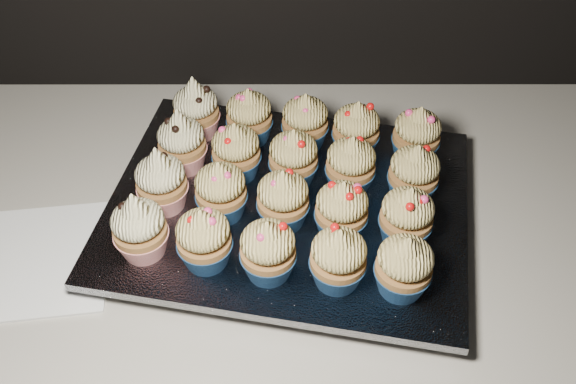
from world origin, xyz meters
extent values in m
cube|color=beige|center=(0.00, 1.70, 0.88)|extent=(2.44, 0.64, 0.04)
cube|color=white|center=(-0.27, 1.64, 0.90)|extent=(0.19, 0.19, 0.00)
cube|color=black|center=(0.03, 1.71, 0.91)|extent=(0.46, 0.38, 0.02)
cube|color=silver|center=(0.03, 1.71, 0.93)|extent=(0.50, 0.42, 0.01)
cone|color=red|center=(-0.13, 1.63, 0.95)|extent=(0.06, 0.06, 0.03)
ellipsoid|color=#F8EBAE|center=(-0.13, 1.63, 0.99)|extent=(0.06, 0.06, 0.04)
cone|color=#F8EBAE|center=(-0.13, 1.63, 1.02)|extent=(0.03, 0.03, 0.03)
cone|color=navy|center=(-0.06, 1.61, 0.95)|extent=(0.06, 0.06, 0.03)
ellipsoid|color=#E3C872|center=(-0.06, 1.61, 0.99)|extent=(0.06, 0.06, 0.04)
cone|color=#E3C872|center=(-0.06, 1.61, 1.01)|extent=(0.03, 0.03, 0.02)
cone|color=navy|center=(0.01, 1.60, 0.95)|extent=(0.06, 0.06, 0.03)
ellipsoid|color=#E3C872|center=(0.01, 1.60, 0.99)|extent=(0.06, 0.06, 0.04)
cone|color=#E3C872|center=(0.01, 1.60, 1.01)|extent=(0.03, 0.03, 0.02)
cone|color=navy|center=(0.09, 1.59, 0.95)|extent=(0.06, 0.06, 0.03)
ellipsoid|color=#E3C872|center=(0.09, 1.59, 0.99)|extent=(0.06, 0.06, 0.04)
cone|color=#E3C872|center=(0.09, 1.59, 1.01)|extent=(0.03, 0.03, 0.02)
cone|color=navy|center=(0.16, 1.57, 0.95)|extent=(0.06, 0.06, 0.03)
ellipsoid|color=#E3C872|center=(0.16, 1.57, 0.99)|extent=(0.06, 0.06, 0.04)
cone|color=#E3C872|center=(0.16, 1.57, 1.01)|extent=(0.03, 0.03, 0.02)
cone|color=red|center=(-0.12, 1.70, 0.95)|extent=(0.06, 0.06, 0.03)
ellipsoid|color=#F8EBAE|center=(-0.12, 1.70, 0.99)|extent=(0.06, 0.06, 0.04)
cone|color=#F8EBAE|center=(-0.12, 1.70, 1.02)|extent=(0.03, 0.03, 0.03)
cone|color=navy|center=(-0.05, 1.69, 0.95)|extent=(0.06, 0.06, 0.03)
ellipsoid|color=#E3C872|center=(-0.05, 1.69, 0.99)|extent=(0.06, 0.06, 0.04)
cone|color=#E3C872|center=(-0.05, 1.69, 1.01)|extent=(0.03, 0.03, 0.02)
cone|color=navy|center=(0.03, 1.67, 0.95)|extent=(0.06, 0.06, 0.03)
ellipsoid|color=#E3C872|center=(0.03, 1.67, 0.99)|extent=(0.06, 0.06, 0.04)
cone|color=#E3C872|center=(0.03, 1.67, 1.01)|extent=(0.03, 0.03, 0.02)
cone|color=navy|center=(0.09, 1.66, 0.95)|extent=(0.06, 0.06, 0.03)
ellipsoid|color=#E3C872|center=(0.09, 1.66, 0.99)|extent=(0.06, 0.06, 0.04)
cone|color=#E3C872|center=(0.09, 1.66, 1.01)|extent=(0.03, 0.03, 0.02)
cone|color=navy|center=(0.17, 1.65, 0.95)|extent=(0.06, 0.06, 0.03)
ellipsoid|color=#E3C872|center=(0.17, 1.65, 0.99)|extent=(0.06, 0.06, 0.04)
cone|color=#E3C872|center=(0.17, 1.65, 1.01)|extent=(0.03, 0.03, 0.02)
cone|color=red|center=(-0.10, 1.77, 0.95)|extent=(0.06, 0.06, 0.03)
ellipsoid|color=#F8EBAE|center=(-0.10, 1.77, 0.99)|extent=(0.06, 0.06, 0.04)
cone|color=#F8EBAE|center=(-0.10, 1.77, 1.02)|extent=(0.03, 0.03, 0.03)
cone|color=navy|center=(-0.03, 1.76, 0.95)|extent=(0.06, 0.06, 0.03)
ellipsoid|color=#E3C872|center=(-0.03, 1.76, 0.99)|extent=(0.06, 0.06, 0.04)
cone|color=#E3C872|center=(-0.03, 1.76, 1.01)|extent=(0.03, 0.03, 0.02)
cone|color=navy|center=(0.04, 1.75, 0.95)|extent=(0.06, 0.06, 0.03)
ellipsoid|color=#E3C872|center=(0.04, 1.75, 0.99)|extent=(0.06, 0.06, 0.04)
cone|color=#E3C872|center=(0.04, 1.75, 1.01)|extent=(0.03, 0.03, 0.02)
cone|color=navy|center=(0.11, 1.73, 0.95)|extent=(0.06, 0.06, 0.03)
ellipsoid|color=#E3C872|center=(0.11, 1.73, 0.99)|extent=(0.06, 0.06, 0.04)
cone|color=#E3C872|center=(0.11, 1.73, 1.01)|extent=(0.03, 0.03, 0.02)
cone|color=navy|center=(0.19, 1.72, 0.95)|extent=(0.06, 0.06, 0.03)
ellipsoid|color=#E3C872|center=(0.19, 1.72, 0.99)|extent=(0.06, 0.06, 0.04)
cone|color=#E3C872|center=(0.19, 1.72, 1.01)|extent=(0.03, 0.03, 0.02)
cone|color=red|center=(-0.09, 1.84, 0.95)|extent=(0.06, 0.06, 0.03)
ellipsoid|color=#F8EBAE|center=(-0.09, 1.84, 0.99)|extent=(0.06, 0.06, 0.04)
cone|color=#F8EBAE|center=(-0.09, 1.84, 1.02)|extent=(0.03, 0.03, 0.03)
cone|color=navy|center=(-0.02, 1.83, 0.95)|extent=(0.06, 0.06, 0.03)
ellipsoid|color=#E3C872|center=(-0.02, 1.83, 0.99)|extent=(0.06, 0.06, 0.04)
cone|color=#E3C872|center=(-0.02, 1.83, 1.01)|extent=(0.03, 0.03, 0.02)
cone|color=navy|center=(0.05, 1.82, 0.95)|extent=(0.06, 0.06, 0.03)
ellipsoid|color=#E3C872|center=(0.05, 1.82, 0.99)|extent=(0.06, 0.06, 0.04)
cone|color=#E3C872|center=(0.05, 1.82, 1.01)|extent=(0.03, 0.03, 0.02)
cone|color=navy|center=(0.12, 1.80, 0.95)|extent=(0.06, 0.06, 0.03)
ellipsoid|color=#E3C872|center=(0.12, 1.80, 0.99)|extent=(0.06, 0.06, 0.04)
cone|color=#E3C872|center=(0.12, 1.80, 1.01)|extent=(0.03, 0.03, 0.02)
cone|color=navy|center=(0.20, 1.79, 0.95)|extent=(0.06, 0.06, 0.03)
ellipsoid|color=#E3C872|center=(0.20, 1.79, 0.99)|extent=(0.06, 0.06, 0.04)
cone|color=#E3C872|center=(0.20, 1.79, 1.01)|extent=(0.03, 0.03, 0.02)
camera|label=1|loc=(0.03, 1.15, 1.51)|focal=40.00mm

